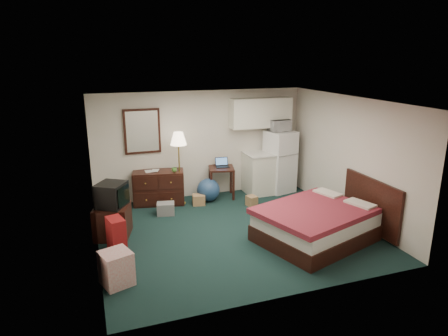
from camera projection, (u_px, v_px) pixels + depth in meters
name	position (u px, v px, depth m)	size (l,w,h in m)	color
floor	(234.00, 231.00, 7.69)	(5.00, 4.50, 0.01)	black
ceiling	(235.00, 101.00, 7.00)	(5.00, 4.50, 0.01)	beige
walls	(235.00, 169.00, 7.35)	(5.01, 4.51, 2.50)	beige
mirror	(142.00, 131.00, 8.82)	(0.80, 0.06, 1.00)	white
upper_cabinets	(261.00, 113.00, 9.50)	(1.50, 0.35, 0.70)	silver
headboard	(371.00, 204.00, 7.56)	(0.06, 1.56, 1.00)	black
dresser	(159.00, 187.00, 9.04)	(1.13, 0.51, 0.77)	black
floor_lamp	(179.00, 169.00, 8.90)	(0.36, 0.36, 1.66)	gold
desk	(221.00, 182.00, 9.47)	(0.58, 0.58, 0.73)	black
exercise_ball	(208.00, 190.00, 9.23)	(0.53, 0.53, 0.53)	navy
kitchen_counter	(264.00, 173.00, 9.76)	(0.89, 0.68, 0.97)	silver
fridge	(280.00, 162.00, 9.79)	(0.62, 0.62, 1.51)	white
bed	(315.00, 224.00, 7.25)	(1.94, 1.51, 0.62)	maroon
tv_stand	(113.00, 221.00, 7.42)	(0.60, 0.66, 0.60)	black
suitcase	(116.00, 235.00, 6.80)	(0.24, 0.39, 0.63)	maroon
retail_box	(116.00, 268.00, 5.87)	(0.41, 0.41, 0.52)	white
file_bin	(166.00, 209.00, 8.48)	(0.37, 0.27, 0.26)	gray
cardboard_box_a	(199.00, 200.00, 9.03)	(0.28, 0.23, 0.23)	olive
cardboard_box_b	(252.00, 201.00, 8.96)	(0.20, 0.23, 0.23)	olive
laptop	(222.00, 163.00, 9.37)	(0.30, 0.25, 0.21)	black
crt_tv	(111.00, 195.00, 7.26)	(0.48, 0.52, 0.44)	black
microwave	(279.00, 124.00, 9.55)	(0.50, 0.28, 0.34)	white
book_a	(145.00, 168.00, 8.84)	(0.15, 0.02, 0.20)	olive
book_b	(151.00, 166.00, 8.91)	(0.16, 0.02, 0.22)	olive
mug	(174.00, 169.00, 8.87)	(0.12, 0.10, 0.12)	#4C8835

